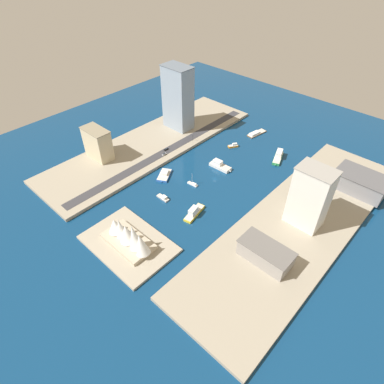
% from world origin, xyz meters
% --- Properties ---
extents(ground_plane, '(440.00, 440.00, 0.00)m').
position_xyz_m(ground_plane, '(0.00, 0.00, 0.00)').
color(ground_plane, navy).
extents(quay_west, '(70.00, 240.00, 2.92)m').
position_xyz_m(quay_west, '(-83.97, 0.00, 1.46)').
color(quay_west, '#9E937F').
rests_on(quay_west, ground_plane).
extents(quay_east, '(70.00, 240.00, 2.92)m').
position_xyz_m(quay_east, '(83.97, 0.00, 1.46)').
color(quay_east, '#9E937F').
rests_on(quay_east, ground_plane).
extents(peninsula_point, '(65.28, 44.45, 2.00)m').
position_xyz_m(peninsula_point, '(-3.94, 101.20, 1.00)').
color(peninsula_point, '#A89E89').
rests_on(peninsula_point, ground_plane).
extents(road_strip, '(9.53, 228.00, 0.15)m').
position_xyz_m(road_strip, '(61.51, 0.00, 2.99)').
color(road_strip, '#38383D').
rests_on(road_strip, quay_east).
extents(ferry_white_commuter, '(23.24, 8.81, 6.98)m').
position_xyz_m(ferry_white_commuter, '(7.65, -16.47, 2.42)').
color(ferry_white_commuter, silver).
rests_on(ferry_white_commuter, ground_plane).
extents(barge_flat_brown, '(10.81, 24.74, 3.15)m').
position_xyz_m(barge_flat_brown, '(17.69, -90.75, 1.21)').
color(barge_flat_brown, brown).
rests_on(barge_flat_brown, ground_plane).
extents(ferry_green_doubledeck, '(14.44, 25.00, 7.27)m').
position_xyz_m(ferry_green_doubledeck, '(-24.58, -66.71, 2.73)').
color(ferry_green_doubledeck, '#2D8C4C').
rests_on(ferry_green_doubledeck, ground_plane).
extents(ferry_yellow_fast, '(10.45, 24.07, 7.51)m').
position_xyz_m(ferry_yellow_fast, '(-17.38, 46.46, 2.58)').
color(ferry_yellow_fast, yellow).
rests_on(ferry_yellow_fast, ground_plane).
extents(yacht_sleek_gray, '(12.77, 4.24, 3.59)m').
position_xyz_m(yacht_sleek_gray, '(14.12, 50.23, 1.27)').
color(yacht_sleek_gray, '#999EA3').
rests_on(yacht_sleek_gray, ground_plane).
extents(water_taxi_orange, '(8.59, 11.06, 4.11)m').
position_xyz_m(water_taxi_orange, '(20.29, -53.78, 1.46)').
color(water_taxi_orange, orange).
rests_on(water_taxi_orange, ground_plane).
extents(sailboat_small_white, '(10.85, 3.58, 12.00)m').
position_xyz_m(sailboat_small_white, '(8.69, 19.75, 0.99)').
color(sailboat_small_white, white).
rests_on(sailboat_small_white, ground_plane).
extents(catamaran_blue, '(17.64, 20.98, 4.25)m').
position_xyz_m(catamaran_blue, '(36.19, 27.88, 1.47)').
color(catamaran_blue, blue).
rests_on(catamaran_blue, ground_plane).
extents(tower_tall_glass, '(31.11, 19.36, 66.22)m').
position_xyz_m(tower_tall_glass, '(87.57, -42.54, 36.06)').
color(tower_tall_glass, '#8C9EB2').
rests_on(tower_tall_glass, quay_east).
extents(hotel_broad_white, '(26.40, 18.41, 49.08)m').
position_xyz_m(hotel_broad_white, '(-85.11, -1.81, 27.49)').
color(hotel_broad_white, silver).
rests_on(hotel_broad_white, quay_west).
extents(warehouse_low_gray, '(42.32, 26.74, 14.97)m').
position_xyz_m(warehouse_low_gray, '(-100.95, -68.92, 10.43)').
color(warehouse_low_gray, gray).
rests_on(warehouse_low_gray, quay_west).
extents(carpark_squat_concrete, '(36.35, 18.07, 12.65)m').
position_xyz_m(carpark_squat_concrete, '(-83.64, 48.16, 9.27)').
color(carpark_squat_concrete, gray).
rests_on(carpark_squat_concrete, quay_west).
extents(office_block_beige, '(28.83, 15.18, 29.64)m').
position_xyz_m(office_block_beige, '(101.16, 51.40, 17.77)').
color(office_block_beige, '#C6B793').
rests_on(office_block_beige, quay_east).
extents(suv_black, '(1.87, 5.13, 1.69)m').
position_xyz_m(suv_black, '(63.16, -0.15, 3.89)').
color(suv_black, black).
rests_on(suv_black, road_strip).
extents(sedan_silver, '(2.02, 4.79, 1.75)m').
position_xyz_m(sedan_silver, '(57.97, 7.48, 3.91)').
color(sedan_silver, black).
rests_on(sedan_silver, road_strip).
extents(traffic_light_waterfront, '(0.36, 0.36, 6.50)m').
position_xyz_m(traffic_light_waterfront, '(55.37, -30.61, 7.26)').
color(traffic_light_waterfront, black).
rests_on(traffic_light_waterfront, quay_east).
extents(opera_landmark, '(42.14, 21.22, 23.39)m').
position_xyz_m(opera_landmark, '(-5.49, 101.20, 10.39)').
color(opera_landmark, '#BCAD93').
rests_on(opera_landmark, peninsula_point).
extents(park_tree_cluster, '(6.22, 12.98, 9.29)m').
position_xyz_m(park_tree_cluster, '(-83.54, -39.11, 8.72)').
color(park_tree_cluster, brown).
rests_on(park_tree_cluster, quay_west).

